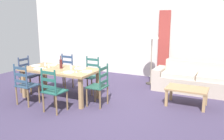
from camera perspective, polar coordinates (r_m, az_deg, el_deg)
name	(u,v)px	position (r m, az deg, el deg)	size (l,w,h in m)	color
ground_plane	(101,108)	(5.40, -2.60, -9.02)	(9.60, 9.60, 0.02)	#3F3451
wall_far	(149,37)	(8.09, 8.84, 7.95)	(9.60, 0.16, 2.70)	beige
curtain_panel_left	(164,45)	(7.82, 12.36, 5.82)	(0.35, 0.08, 2.20)	#A13933
dining_table	(60,72)	(5.93, -12.39, -0.51)	(1.90, 0.96, 0.75)	#A17D52
dining_chair_near_left	(25,85)	(5.75, -20.16, -3.32)	(0.43, 0.41, 0.96)	#2C465E
dining_chair_near_right	(53,90)	(5.12, -14.03, -4.79)	(0.44, 0.42, 0.96)	#215A4F
dining_chair_far_left	(65,71)	(6.85, -11.28, -0.34)	(0.44, 0.42, 0.96)	navy
dining_chair_far_right	(90,75)	(6.31, -5.24, -1.24)	(0.43, 0.41, 0.96)	#265851
dining_chair_head_west	(28,74)	(6.74, -19.58, -1.03)	(0.43, 0.45, 0.96)	navy
dining_chair_head_east	(99,85)	(5.33, -3.10, -3.75)	(0.40, 0.42, 0.96)	#265747
dinner_plate_near_left	(39,69)	(6.02, -17.26, 0.34)	(0.24, 0.24, 0.02)	white
fork_near_left	(34,68)	(6.13, -18.28, 0.41)	(0.02, 0.17, 0.01)	silver
dinner_plate_near_right	(69,72)	(5.45, -10.38, -0.53)	(0.24, 0.24, 0.02)	white
fork_near_right	(63,72)	(5.54, -11.63, -0.44)	(0.02, 0.17, 0.01)	silver
dinner_plate_far_left	(52,65)	(6.39, -14.18, 1.19)	(0.24, 0.24, 0.02)	white
fork_far_left	(48,65)	(6.48, -15.19, 1.24)	(0.02, 0.17, 0.01)	silver
dinner_plate_far_right	(81,68)	(5.85, -7.46, 0.45)	(0.24, 0.24, 0.02)	white
fork_far_right	(76,68)	(5.93, -8.66, 0.52)	(0.02, 0.17, 0.01)	silver
dinner_plate_head_west	(36,66)	(6.43, -17.87, 1.03)	(0.24, 0.24, 0.02)	white
fork_head_west	(32,65)	(6.53, -18.81, 1.09)	(0.02, 0.17, 0.01)	silver
dinner_plate_head_east	(87,71)	(5.46, -6.04, -0.36)	(0.24, 0.24, 0.02)	white
fork_head_east	(82,71)	(5.55, -7.35, -0.27)	(0.02, 0.17, 0.01)	silver
wine_bottle	(61,64)	(5.92, -12.19, 1.50)	(0.07, 0.07, 0.32)	#471919
wine_glass_near_left	(45,64)	(5.99, -15.83, 1.36)	(0.06, 0.06, 0.16)	white
wine_glass_near_right	(76,67)	(5.44, -8.62, 0.62)	(0.06, 0.06, 0.16)	white
coffee_cup_primary	(71,68)	(5.78, -9.83, 0.59)	(0.07, 0.07, 0.09)	beige
coffee_cup_secondary	(49,66)	(6.13, -14.99, 1.02)	(0.07, 0.07, 0.09)	beige
couch	(197,81)	(6.80, 19.78, -2.55)	(2.28, 0.80, 0.80)	#B9A998
coffee_table	(187,91)	(5.63, 17.60, -4.77)	(0.90, 0.56, 0.42)	#A17D52
standing_lamp	(152,37)	(7.06, 9.65, 7.78)	(0.40, 0.40, 1.64)	#332D28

